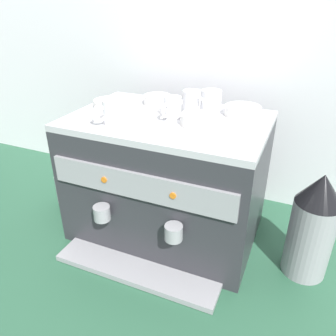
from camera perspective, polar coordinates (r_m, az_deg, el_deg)
name	(u,v)px	position (r m, az deg, el deg)	size (l,w,h in m)	color
ground_plane	(168,227)	(1.37, 0.00, -10.05)	(4.00, 4.00, 0.00)	#28563D
tiled_backsplash_wall	(203,82)	(1.48, 6.02, 14.49)	(2.80, 0.03, 1.01)	silver
espresso_machine	(168,178)	(1.24, -0.08, -1.72)	(0.67, 0.56, 0.47)	#2D2D33
ceramic_cup_0	(172,107)	(1.14, 0.64, 10.34)	(0.06, 0.10, 0.07)	white
ceramic_cup_1	(192,102)	(1.19, 4.19, 11.22)	(0.10, 0.07, 0.08)	white
ceramic_cup_2	(210,99)	(1.25, 7.21, 11.58)	(0.11, 0.07, 0.07)	white
ceramic_cup_3	(111,112)	(1.10, -9.65, 9.37)	(0.08, 0.09, 0.08)	white
ceramic_bowl_0	(197,120)	(1.08, 4.90, 8.21)	(0.10, 0.10, 0.04)	white
ceramic_bowl_1	(109,104)	(1.26, -9.99, 10.69)	(0.12, 0.12, 0.03)	white
ceramic_bowl_2	(157,100)	(1.29, -1.85, 11.55)	(0.10, 0.10, 0.04)	white
ceramic_bowl_3	(243,111)	(1.20, 12.65, 9.50)	(0.12, 0.12, 0.03)	white
coffee_grinder	(313,226)	(1.17, 23.53, -9.09)	(0.14, 0.14, 0.37)	#939399
milk_pitcher	(67,189)	(1.56, -16.86, -3.39)	(0.10, 0.10, 0.13)	#B7B7BC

